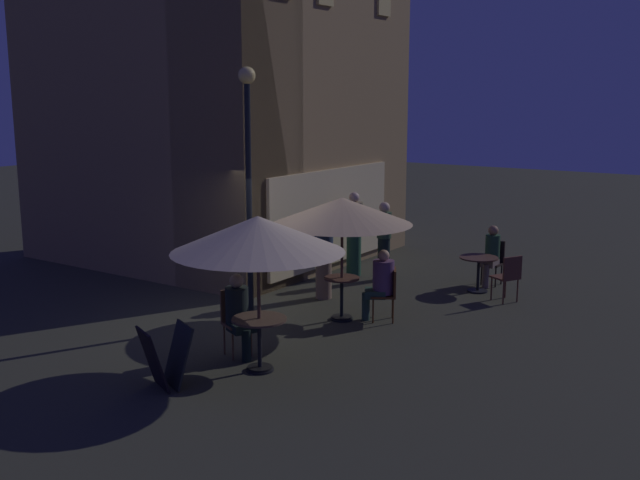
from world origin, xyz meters
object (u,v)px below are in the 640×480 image
(cafe_chair_2, at_px, (508,274))
(patron_standing_5, at_px, (384,240))
(cafe_chair_0, at_px, (389,290))
(patron_seated_1, at_px, (239,311))
(cafe_chair_1, at_px, (235,316))
(cafe_table_0, at_px, (342,291))
(patron_standing_3, at_px, (354,234))
(cafe_table_1, at_px, (259,331))
(patio_umbrella_0, at_px, (342,211))
(patron_standing_4, at_px, (324,253))
(patio_umbrella_1, at_px, (258,235))
(patron_seated_2, at_px, (491,252))
(street_lamp_near_corner, at_px, (248,157))
(patron_seated_0, at_px, (381,281))
(cafe_table_2, at_px, (479,266))
(menu_sandwich_board, at_px, (166,357))
(cafe_chair_3, at_px, (494,259))

(cafe_chair_2, relative_size, patron_standing_5, 0.54)
(cafe_chair_0, relative_size, patron_seated_1, 0.73)
(cafe_chair_1, height_order, patron_standing_5, patron_standing_5)
(cafe_table_0, bearing_deg, cafe_chair_1, 170.92)
(patron_seated_1, xyz_separation_m, patron_standing_3, (5.41, 1.32, 0.20))
(cafe_table_1, relative_size, patron_standing_3, 0.43)
(patio_umbrella_0, xyz_separation_m, patron_standing_4, (0.99, 1.05, -1.03))
(cafe_table_1, bearing_deg, patio_umbrella_1, -90.00)
(cafe_table_0, height_order, cafe_table_1, cafe_table_1)
(cafe_table_1, xyz_separation_m, patron_seated_1, (0.28, 0.62, 0.13))
(cafe_chair_0, distance_m, cafe_chair_1, 3.02)
(cafe_chair_2, height_order, patron_seated_2, patron_seated_2)
(street_lamp_near_corner, xyz_separation_m, patron_seated_0, (1.27, -1.87, -2.14))
(patio_umbrella_0, relative_size, patron_seated_0, 1.92)
(cafe_table_0, relative_size, patio_umbrella_0, 0.32)
(patio_umbrella_1, relative_size, patron_seated_0, 1.93)
(patio_umbrella_1, height_order, cafe_chair_1, patio_umbrella_1)
(patron_seated_0, distance_m, patron_seated_1, 2.93)
(cafe_table_2, relative_size, patio_umbrella_1, 0.31)
(cafe_chair_2, bearing_deg, cafe_chair_1, 93.59)
(patron_standing_4, xyz_separation_m, patron_standing_5, (1.94, -0.23, -0.03))
(cafe_table_0, distance_m, cafe_chair_1, 2.44)
(patio_umbrella_1, xyz_separation_m, cafe_chair_0, (3.16, -0.34, -1.43))
(menu_sandwich_board, xyz_separation_m, cafe_chair_2, (6.68, -2.29, 0.12))
(cafe_chair_3, bearing_deg, patron_standing_3, -69.81)
(cafe_table_1, height_order, patron_standing_4, patron_standing_4)
(cafe_table_0, bearing_deg, patron_seated_1, 174.03)
(patron_seated_0, height_order, patron_seated_1, patron_seated_1)
(street_lamp_near_corner, bearing_deg, patron_seated_1, -146.09)
(menu_sandwich_board, bearing_deg, cafe_table_2, 11.94)
(cafe_chair_2, height_order, patron_seated_0, patron_seated_0)
(cafe_chair_2, bearing_deg, cafe_table_0, 82.19)
(cafe_chair_3, distance_m, patron_standing_4, 3.74)
(cafe_table_2, bearing_deg, patron_standing_3, 94.06)
(street_lamp_near_corner, distance_m, menu_sandwich_board, 4.00)
(menu_sandwich_board, height_order, patron_standing_4, patron_standing_4)
(cafe_table_0, relative_size, patron_standing_3, 0.42)
(cafe_chair_3, distance_m, patron_seated_1, 6.56)
(cafe_table_1, xyz_separation_m, patron_seated_2, (6.52, -0.88, 0.12))
(cafe_chair_3, bearing_deg, patron_standing_4, -37.06)
(cafe_table_0, relative_size, patron_standing_4, 0.43)
(patron_seated_1, relative_size, patron_standing_3, 0.69)
(cafe_table_0, height_order, patio_umbrella_1, patio_umbrella_1)
(patron_standing_3, bearing_deg, cafe_chair_3, 82.31)
(cafe_chair_2, height_order, cafe_chair_3, cafe_chair_3)
(patron_standing_3, bearing_deg, cafe_table_2, 67.32)
(cafe_table_0, relative_size, cafe_chair_1, 0.76)
(patron_seated_1, bearing_deg, cafe_chair_1, 180.00)
(patio_umbrella_1, relative_size, cafe_chair_1, 2.43)
(menu_sandwich_board, height_order, cafe_table_1, menu_sandwich_board)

